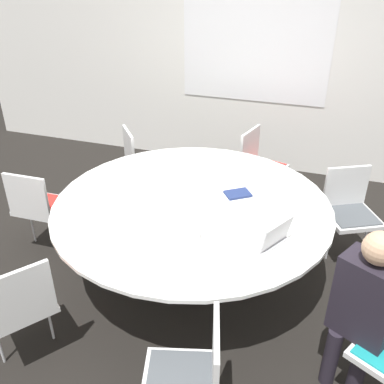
# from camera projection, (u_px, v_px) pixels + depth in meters

# --- Properties ---
(ground_plane) EXTENTS (16.00, 16.00, 0.00)m
(ground_plane) POSITION_uv_depth(u_px,v_px,m) (192.00, 272.00, 3.90)
(ground_plane) COLOR black
(wall_back) EXTENTS (8.00, 0.07, 2.70)m
(wall_back) POSITION_uv_depth(u_px,v_px,m) (254.00, 64.00, 5.25)
(wall_back) COLOR silver
(wall_back) RESTS_ON ground_plane
(conference_table) EXTENTS (2.29, 2.29, 0.74)m
(conference_table) POSITION_uv_depth(u_px,v_px,m) (192.00, 212.00, 3.58)
(conference_table) COLOR #333333
(conference_table) RESTS_ON ground_plane
(chair_1) EXTENTS (0.58, 0.58, 0.86)m
(chair_1) POSITION_uv_depth(u_px,v_px,m) (350.00, 207.00, 3.91)
(chair_1) COLOR silver
(chair_1) RESTS_ON ground_plane
(chair_2) EXTENTS (0.52, 0.53, 0.86)m
(chair_2) POSITION_uv_depth(u_px,v_px,m) (259.00, 162.00, 4.75)
(chair_2) COLOR silver
(chair_2) RESTS_ON ground_plane
(chair_3) EXTENTS (0.60, 0.61, 0.86)m
(chair_3) POSITION_uv_depth(u_px,v_px,m) (141.00, 158.00, 4.83)
(chair_3) COLOR silver
(chair_3) RESTS_ON ground_plane
(chair_4) EXTENTS (0.45, 0.43, 0.86)m
(chair_4) POSITION_uv_depth(u_px,v_px,m) (38.00, 203.00, 3.97)
(chair_4) COLOR silver
(chair_4) RESTS_ON ground_plane
(chair_5) EXTENTS (0.60, 0.60, 0.86)m
(chair_5) POSITION_uv_depth(u_px,v_px,m) (19.00, 303.00, 2.84)
(chair_5) COLOR silver
(chair_5) RESTS_ON ground_plane
(chair_6) EXTENTS (0.52, 0.54, 0.86)m
(chair_6) POSITION_uv_depth(u_px,v_px,m) (192.00, 374.00, 2.36)
(chair_6) COLOR silver
(chair_6) RESTS_ON ground_plane
(person_0) EXTENTS (0.42, 0.37, 1.21)m
(person_0) POSITION_uv_depth(u_px,v_px,m) (365.00, 304.00, 2.56)
(person_0) COLOR #231E28
(person_0) RESTS_ON ground_plane
(laptop) EXTENTS (0.37, 0.39, 0.21)m
(laptop) POSITION_uv_depth(u_px,v_px,m) (268.00, 238.00, 3.01)
(laptop) COLOR silver
(laptop) RESTS_ON conference_table
(spiral_notebook) EXTENTS (0.26, 0.25, 0.02)m
(spiral_notebook) POSITION_uv_depth(u_px,v_px,m) (238.00, 194.00, 3.64)
(spiral_notebook) COLOR navy
(spiral_notebook) RESTS_ON conference_table
(coffee_cup) EXTENTS (0.09, 0.09, 0.09)m
(coffee_cup) POSITION_uv_depth(u_px,v_px,m) (194.00, 234.00, 3.07)
(coffee_cup) COLOR white
(coffee_cup) RESTS_ON conference_table
(handbag) EXTENTS (0.36, 0.16, 0.28)m
(handbag) POSITION_uv_depth(u_px,v_px,m) (213.00, 179.00, 5.19)
(handbag) COLOR #513319
(handbag) RESTS_ON ground_plane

